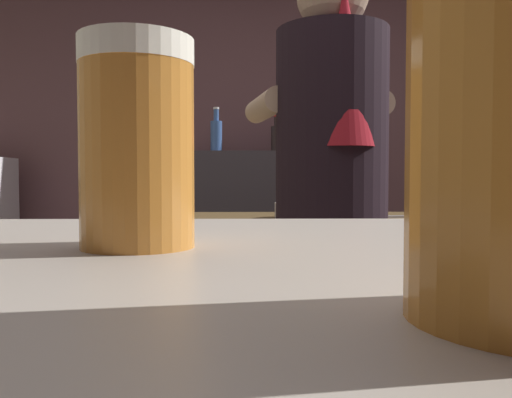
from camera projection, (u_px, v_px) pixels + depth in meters
name	position (u px, v px, depth m)	size (l,w,h in m)	color
wall_back	(288.00, 136.00, 3.53)	(5.20, 0.10, 2.70)	brown
prep_counter	(404.00, 331.00, 2.08)	(2.10, 0.60, 0.92)	brown
back_shelf	(258.00, 250.00, 3.28)	(0.91, 0.36, 1.23)	#383238
bartender	(332.00, 199.00, 1.59)	(0.47, 0.54, 1.73)	#233135
mixing_bowl	(303.00, 210.00, 1.98)	(0.22, 0.22, 0.06)	silver
chefs_knife	(387.00, 217.00, 2.01)	(0.24, 0.03, 0.01)	silver
pint_glass_far	(137.00, 144.00, 0.33)	(0.07, 0.07, 0.13)	#C77D30
bottle_vinegar	(216.00, 134.00, 3.17)	(0.07, 0.07, 0.27)	#3C5E9D
bottle_hot_sauce	(277.00, 137.00, 3.16)	(0.07, 0.07, 0.22)	black
bottle_soy	(308.00, 137.00, 3.28)	(0.06, 0.06, 0.24)	#528228
bottle_olive_oil	(287.00, 136.00, 3.21)	(0.05, 0.05, 0.25)	red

